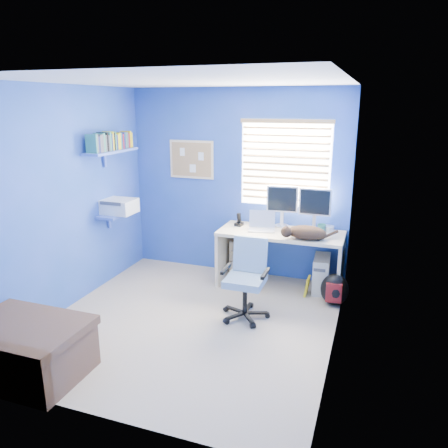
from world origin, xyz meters
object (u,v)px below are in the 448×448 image
(tower_pc, at_px, (321,274))
(laptop, at_px, (262,222))
(cat, at_px, (307,233))
(office_chair, at_px, (246,289))
(desk, at_px, (280,259))

(tower_pc, bearing_deg, laptop, -178.54)
(cat, distance_m, tower_pc, 0.67)
(cat, height_order, office_chair, cat)
(laptop, distance_m, office_chair, 1.04)
(cat, height_order, tower_pc, cat)
(laptop, bearing_deg, tower_pc, -7.15)
(cat, relative_size, office_chair, 0.53)
(desk, height_order, tower_pc, desk)
(office_chair, bearing_deg, desk, 79.12)
(desk, relative_size, cat, 3.34)
(office_chair, bearing_deg, tower_pc, 54.20)
(cat, distance_m, office_chair, 1.02)
(desk, xyz_separation_m, office_chair, (-0.18, -0.92, -0.04))
(laptop, height_order, tower_pc, laptop)
(tower_pc, height_order, office_chair, office_chair)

